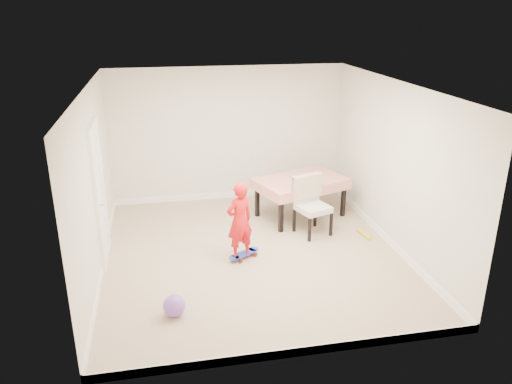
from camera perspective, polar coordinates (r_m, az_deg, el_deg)
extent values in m
plane|color=tan|center=(7.86, -0.44, -7.06)|extent=(5.00, 5.00, 0.00)
cube|color=silver|center=(7.04, -0.49, 11.89)|extent=(4.50, 5.00, 0.04)
cube|color=beige|center=(9.70, -3.22, 6.54)|extent=(4.50, 0.04, 2.60)
cube|color=beige|center=(5.12, 4.76, -6.75)|extent=(4.50, 0.04, 2.60)
cube|color=beige|center=(7.29, -17.95, 0.79)|extent=(0.04, 5.00, 2.60)
cube|color=beige|center=(8.04, 15.36, 2.88)|extent=(0.04, 5.00, 2.60)
cube|color=white|center=(7.66, -17.45, -0.40)|extent=(0.11, 0.94, 2.11)
cube|color=white|center=(10.08, -3.08, -0.30)|extent=(4.50, 0.02, 0.12)
cube|color=white|center=(5.78, 4.41, -17.78)|extent=(4.50, 0.02, 0.12)
cube|color=white|center=(7.78, -17.03, -7.84)|extent=(0.02, 5.00, 0.12)
cube|color=white|center=(8.49, 14.64, -5.11)|extent=(0.02, 5.00, 0.12)
imported|color=red|center=(7.44, -1.88, -3.58)|extent=(0.51, 0.44, 1.20)
sphere|color=#8450C1|center=(6.43, -9.34, -12.72)|extent=(0.28, 0.28, 0.28)
cylinder|color=yellow|center=(8.62, 12.24, -4.72)|extent=(0.11, 0.40, 0.06)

